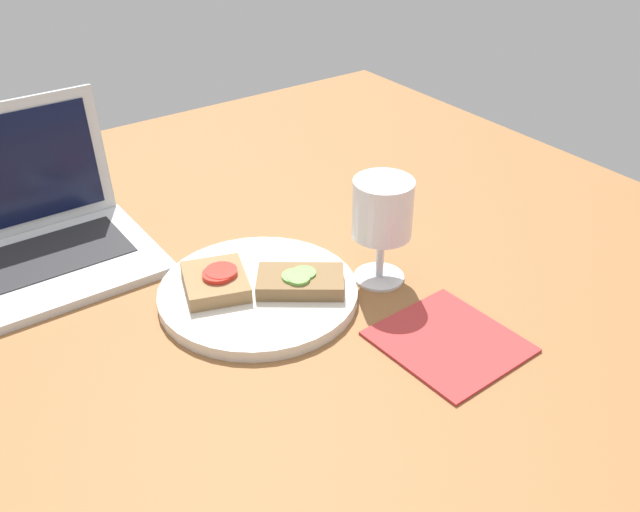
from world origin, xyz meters
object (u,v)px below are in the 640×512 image
Objects in this scene: sandwich_with_tomato at (216,281)px; laptop at (17,234)px; wine_glass at (382,213)px; napkin at (449,342)px; plate at (258,293)px; sandwich_with_cucumber at (300,281)px.

sandwich_with_tomato is 29.88cm from laptop.
napkin is at bearing -97.51° from wine_glass.
wine_glass is (15.73, -5.57, 9.30)cm from plate.
sandwich_with_cucumber is at bearing 167.70° from wine_glass.
laptop reaches higher than napkin.
sandwich_with_cucumber is 20.42cm from napkin.
sandwich_with_tomato is 10.78cm from sandwich_with_cucumber.
wine_glass is at bearing -23.09° from sandwich_with_tomato.
wine_glass is at bearing -19.49° from plate.
napkin is (36.12, -47.96, -4.26)cm from laptop.
wine_glass is (20.15, -8.59, 7.34)cm from sandwich_with_tomato.
laptop is (-22.44, 26.79, 3.67)cm from plate.
plate is 1.64× the size of napkin.
sandwich_with_cucumber is 0.80× the size of napkin.
napkin is at bearing -53.02° from laptop.
laptop is at bearing 131.97° from sandwich_with_cucumber.
plate is at bearing 122.87° from napkin.
napkin is at bearing -57.13° from plate.
sandwich_with_cucumber reaches higher than plate.
sandwich_with_cucumber is at bearing -48.03° from laptop.
sandwich_with_tomato is 30.31cm from napkin.
laptop reaches higher than wine_glass.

